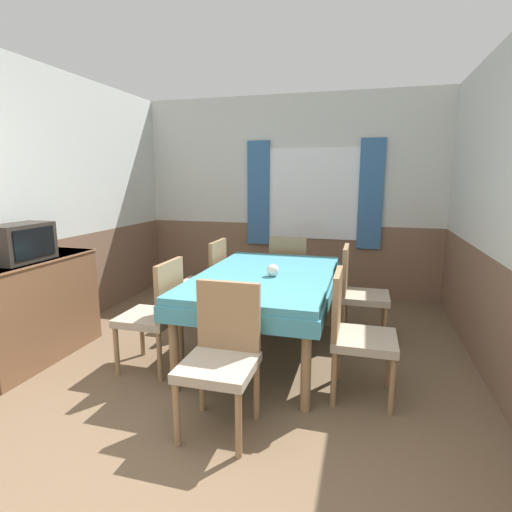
# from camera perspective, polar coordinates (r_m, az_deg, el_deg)

# --- Properties ---
(wall_back) EXTENTS (4.31, 0.10, 2.60)m
(wall_back) POSITION_cam_1_polar(r_m,az_deg,el_deg) (5.35, 4.93, 8.36)
(wall_back) COLOR silver
(wall_back) RESTS_ON ground_plane
(wall_left) EXTENTS (0.05, 4.41, 2.60)m
(wall_left) POSITION_cam_1_polar(r_m,az_deg,el_deg) (4.40, -27.44, 6.53)
(wall_left) COLOR silver
(wall_left) RESTS_ON ground_plane
(wall_right) EXTENTS (0.05, 4.41, 2.60)m
(wall_right) POSITION_cam_1_polar(r_m,az_deg,el_deg) (3.38, 32.33, 5.04)
(wall_right) COLOR silver
(wall_right) RESTS_ON ground_plane
(dining_table) EXTENTS (1.16, 1.85, 0.74)m
(dining_table) POSITION_cam_1_polar(r_m,az_deg,el_deg) (3.52, 1.43, -4.09)
(dining_table) COLOR teal
(dining_table) RESTS_ON ground_plane
(chair_left_near) EXTENTS (0.44, 0.44, 0.92)m
(chair_left_near) POSITION_cam_1_polar(r_m,az_deg,el_deg) (3.36, -14.08, -7.67)
(chair_left_near) COLOR #93704C
(chair_left_near) RESTS_ON ground_plane
(chair_head_window) EXTENTS (0.44, 0.44, 0.92)m
(chair_head_window) POSITION_cam_1_polar(r_m,az_deg,el_deg) (4.62, 4.81, -2.21)
(chair_head_window) COLOR #93704C
(chair_head_window) RESTS_ON ground_plane
(chair_head_near) EXTENTS (0.44, 0.44, 0.92)m
(chair_head_near) POSITION_cam_1_polar(r_m,az_deg,el_deg) (2.55, -4.91, -13.58)
(chair_head_near) COLOR #93704C
(chair_head_near) RESTS_ON ground_plane
(chair_left_far) EXTENTS (0.44, 0.44, 0.92)m
(chair_left_far) POSITION_cam_1_polar(r_m,az_deg,el_deg) (4.29, -7.03, -3.31)
(chair_left_far) COLOR #93704C
(chair_left_far) RESTS_ON ground_plane
(chair_right_near) EXTENTS (0.44, 0.44, 0.92)m
(chair_right_near) POSITION_cam_1_polar(r_m,az_deg,el_deg) (2.95, 13.92, -10.31)
(chair_right_near) COLOR #93704C
(chair_right_near) RESTS_ON ground_plane
(chair_right_far) EXTENTS (0.44, 0.44, 0.92)m
(chair_right_far) POSITION_cam_1_polar(r_m,az_deg,el_deg) (3.98, 14.39, -4.73)
(chair_right_far) COLOR #93704C
(chair_right_far) RESTS_ON ground_plane
(sideboard) EXTENTS (0.46, 1.17, 0.89)m
(sideboard) POSITION_cam_1_polar(r_m,az_deg,el_deg) (3.95, -29.20, -6.62)
(sideboard) COLOR brown
(sideboard) RESTS_ON ground_plane
(tv) EXTENTS (0.29, 0.49, 0.31)m
(tv) POSITION_cam_1_polar(r_m,az_deg,el_deg) (3.75, -30.57, 1.65)
(tv) COLOR #2D2823
(tv) RESTS_ON sideboard
(vase) EXTENTS (0.11, 0.11, 0.11)m
(vase) POSITION_cam_1_polar(r_m,az_deg,el_deg) (3.38, 2.39, -2.05)
(vase) COLOR silver
(vase) RESTS_ON dining_table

